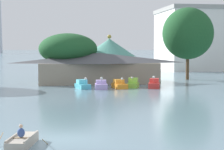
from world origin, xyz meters
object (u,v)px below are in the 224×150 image
object	(u,v)px
pedal_boat_lavender	(101,85)
boathouse	(99,67)
background_building_block	(204,39)
shoreline_tree_right	(188,33)
shoreline_tree_mid	(68,49)
rowboat_with_rower	(22,141)
pedal_boat_red	(154,84)
pedal_boat_lime	(133,84)
distant_broadcast_tower	(0,6)
green_roof_pavilion	(109,57)
pedal_boat_cyan	(82,85)
pedal_boat_orange	(119,85)

from	to	relation	value
pedal_boat_lavender	boathouse	bearing A→B (deg)	179.64
background_building_block	shoreline_tree_right	bearing A→B (deg)	-116.13
shoreline_tree_mid	background_building_block	bearing A→B (deg)	42.70
rowboat_with_rower	boathouse	bearing A→B (deg)	-0.85
pedal_boat_red	pedal_boat_lime	bearing A→B (deg)	-101.02
boathouse	background_building_block	size ratio (longest dim) A/B	0.90
pedal_boat_red	background_building_block	distance (m)	51.89
boathouse	distant_broadcast_tower	size ratio (longest dim) A/B	0.16
pedal_boat_red	boathouse	distance (m)	11.17
green_roof_pavilion	background_building_block	world-z (taller)	background_building_block
pedal_boat_red	distant_broadcast_tower	xyz separation A→B (m)	(-65.25, 361.40, 46.64)
pedal_boat_cyan	shoreline_tree_mid	xyz separation A→B (m)	(-1.56, 10.22, 4.98)
pedal_boat_red	pedal_boat_cyan	bearing A→B (deg)	-78.02
green_roof_pavilion	pedal_boat_lime	bearing A→B (deg)	-83.60
boathouse	background_building_block	world-z (taller)	background_building_block
shoreline_tree_right	distant_broadcast_tower	bearing A→B (deg)	102.15
pedal_boat_orange	background_building_block	world-z (taller)	background_building_block
pedal_boat_red	green_roof_pavilion	xyz separation A→B (m)	(-4.22, 14.94, 3.50)
boathouse	shoreline_tree_right	xyz separation A→B (m)	(16.47, 5.17, 5.62)
rowboat_with_rower	pedal_boat_lavender	distance (m)	32.22
background_building_block	distant_broadcast_tower	size ratio (longest dim) A/B	0.18
green_roof_pavilion	distant_broadcast_tower	size ratio (longest dim) A/B	0.08
pedal_boat_lavender	shoreline_tree_right	world-z (taller)	shoreline_tree_right
distant_broadcast_tower	background_building_block	bearing A→B (deg)	-74.10
rowboat_with_rower	green_roof_pavilion	size ratio (longest dim) A/B	0.33
rowboat_with_rower	background_building_block	distance (m)	86.63
pedal_boat_lime	pedal_boat_red	size ratio (longest dim) A/B	1.09
pedal_boat_red	green_roof_pavilion	bearing A→B (deg)	-146.19
pedal_boat_lime	boathouse	bearing A→B (deg)	-130.72
rowboat_with_rower	pedal_boat_cyan	bearing A→B (deg)	1.59
pedal_boat_cyan	rowboat_with_rower	bearing A→B (deg)	-25.65
pedal_boat_lavender	distant_broadcast_tower	bearing A→B (deg)	-166.95
pedal_boat_lime	boathouse	size ratio (longest dim) A/B	0.15
pedal_boat_cyan	background_building_block	distance (m)	56.54
boathouse	pedal_boat_lime	bearing A→B (deg)	-59.71
pedal_boat_lime	green_roof_pavilion	bearing A→B (deg)	-154.60
pedal_boat_lime	shoreline_tree_right	bearing A→B (deg)	153.80
shoreline_tree_mid	shoreline_tree_right	xyz separation A→B (m)	(21.17, 2.48, 2.71)
pedal_boat_red	boathouse	bearing A→B (deg)	-123.39
rowboat_with_rower	shoreline_tree_right	size ratio (longest dim) A/B	0.26
pedal_boat_red	shoreline_tree_right	distance (m)	18.44
rowboat_with_rower	background_building_block	size ratio (longest dim) A/B	0.15
rowboat_with_rower	shoreline_tree_mid	world-z (taller)	shoreline_tree_mid
background_building_block	boathouse	bearing A→B (deg)	-131.16
pedal_boat_lime	distant_broadcast_tower	xyz separation A→B (m)	(-62.53, 359.90, 46.65)
background_building_block	distant_broadcast_tower	xyz separation A→B (m)	(-90.16, 316.48, 39.27)
pedal_boat_red	distant_broadcast_tower	bearing A→B (deg)	-151.73
pedal_boat_orange	shoreline_tree_right	size ratio (longest dim) A/B	0.25
background_building_block	pedal_boat_lime	bearing A→B (deg)	-122.47
green_roof_pavilion	distant_broadcast_tower	world-z (taller)	distant_broadcast_tower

